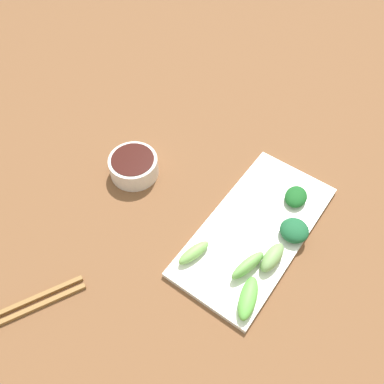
{
  "coord_description": "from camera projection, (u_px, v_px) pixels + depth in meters",
  "views": [
    {
      "loc": [
        0.28,
        -0.37,
        0.71
      ],
      "look_at": [
        -0.0,
        0.01,
        0.05
      ],
      "focal_mm": 38.57,
      "sensor_mm": 36.0,
      "label": 1
    }
  ],
  "objects": [
    {
      "name": "chopsticks",
      "position": [
        19.0,
        310.0,
        0.7
      ],
      "size": [
        0.13,
        0.22,
        0.01
      ],
      "rotation": [
        0.0,
        0.0,
        -0.48
      ],
      "color": "olive",
      "rests_on": "tabletop"
    },
    {
      "name": "broccoli_leafy_3",
      "position": [
        296.0,
        197.0,
        0.82
      ],
      "size": [
        0.05,
        0.06,
        0.02
      ],
      "primitive_type": "ellipsoid",
      "rotation": [
        0.0,
        0.0,
        0.15
      ],
      "color": "#17541E",
      "rests_on": "serving_plate"
    },
    {
      "name": "broccoli_stalk_1",
      "position": [
        248.0,
        265.0,
        0.73
      ],
      "size": [
        0.04,
        0.08,
        0.03
      ],
      "primitive_type": "ellipsoid",
      "rotation": [
        0.0,
        0.0,
        -0.25
      ],
      "color": "#70B254",
      "rests_on": "serving_plate"
    },
    {
      "name": "broccoli_stalk_0",
      "position": [
        194.0,
        253.0,
        0.75
      ],
      "size": [
        0.04,
        0.07,
        0.02
      ],
      "primitive_type": "ellipsoid",
      "rotation": [
        0.0,
        0.0,
        -0.26
      ],
      "color": "#77AF55",
      "rests_on": "serving_plate"
    },
    {
      "name": "serving_plate",
      "position": [
        255.0,
        230.0,
        0.79
      ],
      "size": [
        0.17,
        0.36,
        0.01
      ],
      "primitive_type": "cube",
      "color": "white",
      "rests_on": "tabletop"
    },
    {
      "name": "broccoli_leafy_5",
      "position": [
        294.0,
        230.0,
        0.77
      ],
      "size": [
        0.06,
        0.06,
        0.03
      ],
      "primitive_type": "ellipsoid",
      "rotation": [
        0.0,
        0.0,
        -0.16
      ],
      "color": "#195630",
      "rests_on": "serving_plate"
    },
    {
      "name": "broccoli_stalk_4",
      "position": [
        272.0,
        257.0,
        0.74
      ],
      "size": [
        0.03,
        0.07,
        0.03
      ],
      "primitive_type": "ellipsoid",
      "rotation": [
        0.0,
        0.0,
        -0.01
      ],
      "color": "#749E58",
      "rests_on": "serving_plate"
    },
    {
      "name": "broccoli_stalk_2",
      "position": [
        248.0,
        298.0,
        0.69
      ],
      "size": [
        0.05,
        0.09,
        0.02
      ],
      "primitive_type": "ellipsoid",
      "rotation": [
        0.0,
        0.0,
        0.31
      ],
      "color": "#5CAF44",
      "rests_on": "serving_plate"
    },
    {
      "name": "tabletop",
      "position": [
        189.0,
        208.0,
        0.84
      ],
      "size": [
        2.1,
        2.1,
        0.02
      ],
      "primitive_type": "cube",
      "color": "brown",
      "rests_on": "ground"
    },
    {
      "name": "sauce_bowl",
      "position": [
        134.0,
        165.0,
        0.86
      ],
      "size": [
        0.1,
        0.1,
        0.05
      ],
      "color": "silver",
      "rests_on": "tabletop"
    }
  ]
}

